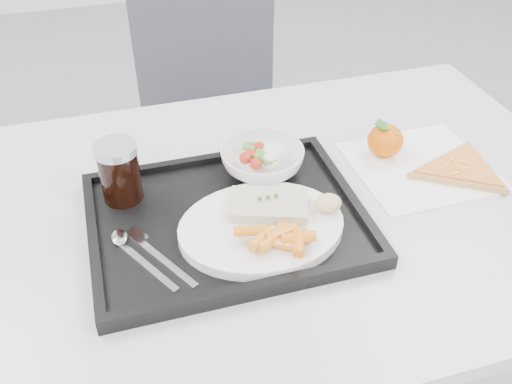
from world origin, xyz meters
name	(u,v)px	position (x,y,z in m)	size (l,w,h in m)	color
table	(270,230)	(0.00, 0.30, 0.68)	(1.20, 0.80, 0.75)	silver
chair	(214,102)	(0.06, 1.05, 0.54)	(0.49, 0.49, 0.93)	#3E3E46
tray	(227,220)	(-0.09, 0.26, 0.76)	(0.45, 0.35, 0.03)	black
dinner_plate	(261,228)	(-0.04, 0.21, 0.77)	(0.27, 0.27, 0.02)	white
fish_fillet	(269,205)	(-0.02, 0.25, 0.79)	(0.14, 0.11, 0.02)	beige
bread_roll	(328,203)	(0.07, 0.21, 0.80)	(0.05, 0.04, 0.03)	tan
salad_bowl	(262,160)	(0.01, 0.37, 0.79)	(0.15, 0.15, 0.05)	white
cola_glass	(119,171)	(-0.25, 0.37, 0.82)	(0.07, 0.07, 0.11)	black
cutlery	(141,251)	(-0.24, 0.22, 0.77)	(0.12, 0.16, 0.01)	silver
napkin	(420,166)	(0.31, 0.32, 0.75)	(0.25, 0.24, 0.00)	white
tangerine	(385,140)	(0.26, 0.38, 0.79)	(0.09, 0.09, 0.07)	#FD5D0D
pizza_slice	(461,169)	(0.37, 0.28, 0.76)	(0.24, 0.24, 0.02)	tan
carrot_pile	(279,236)	(-0.03, 0.16, 0.80)	(0.12, 0.09, 0.03)	orange
salad_contents	(267,155)	(0.01, 0.37, 0.80)	(0.09, 0.08, 0.03)	#B12616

